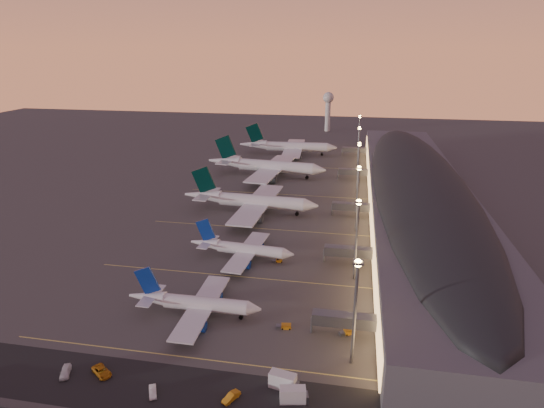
{
  "coord_description": "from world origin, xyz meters",
  "views": [
    {
      "loc": [
        33.83,
        -127.29,
        67.64
      ],
      "look_at": [
        2.0,
        45.0,
        7.0
      ],
      "focal_mm": 30.0,
      "sensor_mm": 36.0,
      "label": 1
    }
  ],
  "objects_px": {
    "airliner_wide_far": "(288,147)",
    "catering_truck_a": "(284,381)",
    "baggage_tug_a": "(284,326)",
    "service_van_d": "(231,397)",
    "baggage_tug_c": "(278,261)",
    "service_van_a": "(65,371)",
    "airliner_narrow_south": "(194,303)",
    "baggage_tug_b": "(347,332)",
    "service_van_b": "(102,371)",
    "radar_tower": "(328,105)",
    "catering_truck_b": "(294,395)",
    "airliner_wide_near": "(250,201)",
    "airliner_narrow_north": "(241,249)",
    "service_van_c": "(153,392)",
    "airliner_wide_mid": "(266,166)"
  },
  "relations": [
    {
      "from": "airliner_wide_far",
      "to": "catering_truck_a",
      "type": "distance_m",
      "value": 218.91
    },
    {
      "from": "airliner_wide_near",
      "to": "service_van_d",
      "type": "xyz_separation_m",
      "value": [
        21.47,
        -109.26,
        -4.22
      ]
    },
    {
      "from": "radar_tower",
      "to": "baggage_tug_a",
      "type": "xyz_separation_m",
      "value": [
        8.95,
        -289.59,
        -21.36
      ]
    },
    {
      "from": "service_van_c",
      "to": "service_van_d",
      "type": "distance_m",
      "value": 16.35
    },
    {
      "from": "service_van_a",
      "to": "airliner_wide_near",
      "type": "bearing_deg",
      "value": 58.41
    },
    {
      "from": "airliner_wide_far",
      "to": "service_van_b",
      "type": "distance_m",
      "value": 219.91
    },
    {
      "from": "baggage_tug_a",
      "to": "service_van_d",
      "type": "distance_m",
      "value": 27.29
    },
    {
      "from": "airliner_wide_near",
      "to": "service_van_c",
      "type": "height_order",
      "value": "airliner_wide_near"
    },
    {
      "from": "airliner_wide_near",
      "to": "service_van_d",
      "type": "height_order",
      "value": "airliner_wide_near"
    },
    {
      "from": "airliner_wide_far",
      "to": "service_van_c",
      "type": "relative_size",
      "value": 15.75
    },
    {
      "from": "airliner_narrow_south",
      "to": "service_van_b",
      "type": "height_order",
      "value": "airliner_narrow_south"
    },
    {
      "from": "baggage_tug_a",
      "to": "airliner_wide_near",
      "type": "bearing_deg",
      "value": 101.29
    },
    {
      "from": "baggage_tug_c",
      "to": "service_van_c",
      "type": "xyz_separation_m",
      "value": [
        -14.96,
        -64.6,
        0.24
      ]
    },
    {
      "from": "airliner_narrow_north",
      "to": "airliner_wide_mid",
      "type": "bearing_deg",
      "value": 101.57
    },
    {
      "from": "radar_tower",
      "to": "baggage_tug_b",
      "type": "distance_m",
      "value": 291.03
    },
    {
      "from": "airliner_narrow_north",
      "to": "service_van_c",
      "type": "xyz_separation_m",
      "value": [
        -2.34,
        -65.52,
        -2.71
      ]
    },
    {
      "from": "airliner_wide_near",
      "to": "baggage_tug_c",
      "type": "height_order",
      "value": "airliner_wide_near"
    },
    {
      "from": "baggage_tug_a",
      "to": "catering_truck_a",
      "type": "distance_m",
      "value": 21.41
    },
    {
      "from": "baggage_tug_a",
      "to": "service_van_c",
      "type": "height_order",
      "value": "service_van_c"
    },
    {
      "from": "baggage_tug_b",
      "to": "service_van_d",
      "type": "bearing_deg",
      "value": -157.44
    },
    {
      "from": "radar_tower",
      "to": "baggage_tug_b",
      "type": "bearing_deg",
      "value": -85.11
    },
    {
      "from": "airliner_wide_far",
      "to": "service_van_a",
      "type": "distance_m",
      "value": 221.85
    },
    {
      "from": "baggage_tug_b",
      "to": "baggage_tug_c",
      "type": "height_order",
      "value": "baggage_tug_b"
    },
    {
      "from": "airliner_wide_mid",
      "to": "service_van_d",
      "type": "bearing_deg",
      "value": -74.85
    },
    {
      "from": "airliner_narrow_south",
      "to": "service_van_b",
      "type": "bearing_deg",
      "value": -114.99
    },
    {
      "from": "airliner_narrow_north",
      "to": "catering_truck_a",
      "type": "bearing_deg",
      "value": -62.95
    },
    {
      "from": "baggage_tug_b",
      "to": "service_van_c",
      "type": "relative_size",
      "value": 0.96
    },
    {
      "from": "airliner_wide_mid",
      "to": "catering_truck_a",
      "type": "xyz_separation_m",
      "value": [
        36.07,
        -162.33,
        -3.96
      ]
    },
    {
      "from": "baggage_tug_b",
      "to": "service_van_c",
      "type": "distance_m",
      "value": 48.01
    },
    {
      "from": "baggage_tug_a",
      "to": "service_van_a",
      "type": "distance_m",
      "value": 51.18
    },
    {
      "from": "airliner_narrow_north",
      "to": "radar_tower",
      "type": "distance_m",
      "value": 252.93
    },
    {
      "from": "airliner_wide_near",
      "to": "radar_tower",
      "type": "height_order",
      "value": "radar_tower"
    },
    {
      "from": "airliner_narrow_north",
      "to": "baggage_tug_b",
      "type": "bearing_deg",
      "value": -40.71
    },
    {
      "from": "airliner_narrow_north",
      "to": "airliner_wide_near",
      "type": "height_order",
      "value": "airliner_wide_near"
    },
    {
      "from": "airliner_narrow_south",
      "to": "catering_truck_b",
      "type": "xyz_separation_m",
      "value": [
        30.41,
        -26.44,
        -1.87
      ]
    },
    {
      "from": "radar_tower",
      "to": "baggage_tug_b",
      "type": "xyz_separation_m",
      "value": [
        24.76,
        -289.19,
        -21.37
      ]
    },
    {
      "from": "airliner_wide_far",
      "to": "service_van_b",
      "type": "relative_size",
      "value": 11.6
    },
    {
      "from": "airliner_narrow_north",
      "to": "service_van_b",
      "type": "bearing_deg",
      "value": -99.49
    },
    {
      "from": "airliner_narrow_north",
      "to": "service_van_a",
      "type": "xyz_separation_m",
      "value": [
        -23.59,
        -63.39,
        -2.56
      ]
    },
    {
      "from": "airliner_wide_near",
      "to": "catering_truck_a",
      "type": "relative_size",
      "value": 9.22
    },
    {
      "from": "baggage_tug_b",
      "to": "airliner_wide_near",
      "type": "bearing_deg",
      "value": 90.58
    },
    {
      "from": "baggage_tug_b",
      "to": "service_van_d",
      "type": "relative_size",
      "value": 0.91
    },
    {
      "from": "service_van_b",
      "to": "airliner_wide_near",
      "type": "bearing_deg",
      "value": 30.32
    },
    {
      "from": "catering_truck_b",
      "to": "airliner_wide_far",
      "type": "bearing_deg",
      "value": 87.55
    },
    {
      "from": "baggage_tug_c",
      "to": "service_van_c",
      "type": "distance_m",
      "value": 66.31
    },
    {
      "from": "airliner_narrow_south",
      "to": "baggage_tug_b",
      "type": "height_order",
      "value": "airliner_narrow_south"
    },
    {
      "from": "baggage_tug_a",
      "to": "baggage_tug_b",
      "type": "relative_size",
      "value": 1.0
    },
    {
      "from": "baggage_tug_a",
      "to": "service_van_b",
      "type": "bearing_deg",
      "value": -153.88
    },
    {
      "from": "baggage_tug_c",
      "to": "service_van_a",
      "type": "height_order",
      "value": "service_van_a"
    },
    {
      "from": "baggage_tug_b",
      "to": "catering_truck_b",
      "type": "relative_size",
      "value": 0.65
    }
  ]
}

